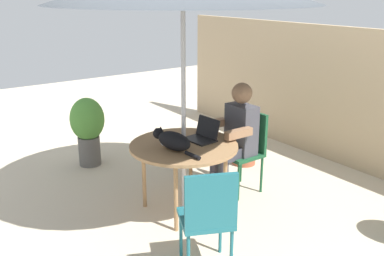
% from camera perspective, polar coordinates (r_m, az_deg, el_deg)
% --- Properties ---
extents(ground_plane, '(14.00, 14.00, 0.00)m').
position_cam_1_polar(ground_plane, '(4.55, -1.04, -10.62)').
color(ground_plane, beige).
extents(fence_back, '(5.86, 0.08, 1.74)m').
position_cam_1_polar(fence_back, '(5.85, 18.43, 4.05)').
color(fence_back, tan).
rests_on(fence_back, ground).
extents(patio_table, '(1.07, 1.07, 0.71)m').
position_cam_1_polar(patio_table, '(4.28, -1.09, -2.86)').
color(patio_table, '#9E754C').
rests_on(patio_table, ground).
extents(chair_occupied, '(0.40, 0.40, 0.90)m').
position_cam_1_polar(chair_occupied, '(4.82, 7.16, -2.21)').
color(chair_occupied, '#194C2D').
rests_on(chair_occupied, ground).
extents(chair_empty, '(0.53, 0.53, 0.90)m').
position_cam_1_polar(chair_empty, '(3.39, 2.12, -11.19)').
color(chair_empty, '#1E606B').
rests_on(chair_empty, ground).
extents(person_seated, '(0.48, 0.48, 1.24)m').
position_cam_1_polar(person_seated, '(4.67, 5.82, -0.65)').
color(person_seated, '#3F3F47').
rests_on(person_seated, ground).
extents(laptop, '(0.32, 0.27, 0.21)m').
position_cam_1_polar(laptop, '(4.38, 1.58, -0.71)').
color(laptop, black).
rests_on(laptop, patio_table).
extents(cat, '(0.65, 0.25, 0.17)m').
position_cam_1_polar(cat, '(4.12, -2.61, -1.65)').
color(cat, black).
rests_on(cat, patio_table).
extents(potted_plant_near_fence, '(0.43, 0.43, 0.74)m').
position_cam_1_polar(potted_plant_near_fence, '(5.56, 6.94, -0.56)').
color(potted_plant_near_fence, '#9E5138').
rests_on(potted_plant_near_fence, ground).
extents(potted_plant_corner, '(0.43, 0.43, 0.88)m').
position_cam_1_polar(potted_plant_corner, '(5.62, -13.54, 0.23)').
color(potted_plant_corner, '#595654').
rests_on(potted_plant_corner, ground).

